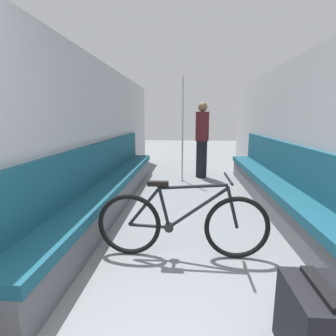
% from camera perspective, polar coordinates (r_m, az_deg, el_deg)
% --- Properties ---
extents(wall_left, '(0.10, 9.21, 2.22)m').
position_cam_1_polar(wall_left, '(3.86, -16.87, 6.68)').
color(wall_left, '#B2B2B7').
rests_on(wall_left, ground).
extents(wall_right, '(0.10, 9.21, 2.22)m').
position_cam_1_polar(wall_right, '(3.93, 27.80, 5.96)').
color(wall_right, '#B2B2B7').
rests_on(wall_right, ground).
extents(bench_seat_row_left, '(0.42, 5.06, 1.00)m').
position_cam_1_polar(bench_seat_row_left, '(4.07, -12.44, -4.10)').
color(bench_seat_row_left, '#5B5B60').
rests_on(bench_seat_row_left, ground).
extents(bench_seat_row_right, '(0.42, 5.06, 1.00)m').
position_cam_1_polar(bench_seat_row_right, '(4.13, 23.03, -4.53)').
color(bench_seat_row_right, '#5B5B60').
rests_on(bench_seat_row_right, ground).
extents(bicycle, '(1.69, 0.46, 0.82)m').
position_cam_1_polar(bicycle, '(2.63, 3.08, -12.03)').
color(bicycle, black).
rests_on(bicycle, ground).
extents(grab_pole_near, '(0.08, 0.08, 2.20)m').
position_cam_1_polar(grab_pole_near, '(5.59, 3.20, 7.95)').
color(grab_pole_near, gray).
rests_on(grab_pole_near, ground).
extents(passenger_standing, '(0.30, 0.30, 1.70)m').
position_cam_1_polar(passenger_standing, '(6.00, 7.40, 6.24)').
color(passenger_standing, black).
rests_on(passenger_standing, ground).
extents(luggage_bag, '(0.32, 0.42, 0.49)m').
position_cam_1_polar(luggage_bag, '(1.88, 29.63, -27.76)').
color(luggage_bag, black).
rests_on(luggage_bag, ground).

